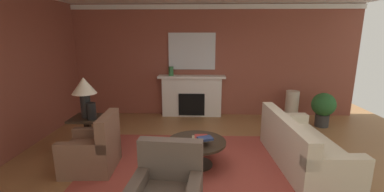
% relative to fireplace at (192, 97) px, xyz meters
% --- Properties ---
extents(ground_plane, '(9.43, 9.43, 0.00)m').
position_rel_fireplace_xyz_m(ground_plane, '(0.46, -2.95, -0.53)').
color(ground_plane, olive).
extents(wall_fireplace, '(7.85, 0.12, 2.97)m').
position_rel_fireplace_xyz_m(wall_fireplace, '(0.46, 0.21, 0.95)').
color(wall_fireplace, brown).
rests_on(wall_fireplace, ground_plane).
extents(crown_moulding, '(7.85, 0.08, 0.12)m').
position_rel_fireplace_xyz_m(crown_moulding, '(0.46, 0.13, 2.36)').
color(crown_moulding, white).
extents(area_rug, '(3.76, 2.66, 0.01)m').
position_rel_fireplace_xyz_m(area_rug, '(0.18, -2.83, -0.53)').
color(area_rug, '#993D33').
rests_on(area_rug, ground_plane).
extents(fireplace, '(1.80, 0.35, 1.12)m').
position_rel_fireplace_xyz_m(fireplace, '(0.00, 0.00, 0.00)').
color(fireplace, white).
rests_on(fireplace, ground_plane).
extents(mantel_mirror, '(1.25, 0.04, 0.97)m').
position_rel_fireplace_xyz_m(mantel_mirror, '(0.00, 0.12, 1.22)').
color(mantel_mirror, silver).
extents(sofa, '(1.01, 2.14, 0.85)m').
position_rel_fireplace_xyz_m(sofa, '(1.97, -2.74, -0.24)').
color(sofa, beige).
rests_on(sofa, ground_plane).
extents(armchair_near_window, '(0.83, 0.83, 0.95)m').
position_rel_fireplace_xyz_m(armchair_near_window, '(-1.53, -3.01, -0.23)').
color(armchair_near_window, brown).
rests_on(armchair_near_window, ground_plane).
extents(coffee_table, '(1.00, 1.00, 0.45)m').
position_rel_fireplace_xyz_m(coffee_table, '(0.18, -2.83, -0.20)').
color(coffee_table, '#2D2319').
rests_on(coffee_table, ground_plane).
extents(side_table, '(0.56, 0.56, 0.70)m').
position_rel_fireplace_xyz_m(side_table, '(-1.87, -2.38, -0.13)').
color(side_table, '#2D2319').
rests_on(side_table, ground_plane).
extents(table_lamp, '(0.44, 0.44, 0.75)m').
position_rel_fireplace_xyz_m(table_lamp, '(-1.87, -2.38, 0.69)').
color(table_lamp, black).
rests_on(table_lamp, side_table).
extents(vase_tall_corner, '(0.33, 0.33, 0.78)m').
position_rel_fireplace_xyz_m(vase_tall_corner, '(2.61, -0.30, -0.14)').
color(vase_tall_corner, beige).
rests_on(vase_tall_corner, ground_plane).
extents(vase_on_side_table, '(0.17, 0.17, 0.31)m').
position_rel_fireplace_xyz_m(vase_on_side_table, '(-1.72, -2.50, 0.32)').
color(vase_on_side_table, black).
rests_on(vase_on_side_table, side_table).
extents(vase_mantel_left, '(0.13, 0.13, 0.24)m').
position_rel_fireplace_xyz_m(vase_mantel_left, '(-0.55, -0.05, 0.71)').
color(vase_mantel_left, '#33703D').
rests_on(vase_mantel_left, fireplace).
extents(book_red_cover, '(0.26, 0.19, 0.06)m').
position_rel_fireplace_xyz_m(book_red_cover, '(0.23, -2.80, -0.06)').
color(book_red_cover, tan).
rests_on(book_red_cover, coffee_table).
extents(book_art_folio, '(0.23, 0.20, 0.04)m').
position_rel_fireplace_xyz_m(book_art_folio, '(0.26, -2.84, -0.01)').
color(book_art_folio, maroon).
rests_on(book_art_folio, coffee_table).
extents(book_small_novel, '(0.28, 0.24, 0.04)m').
position_rel_fireplace_xyz_m(book_small_novel, '(0.32, -2.99, 0.03)').
color(book_small_novel, navy).
rests_on(book_small_novel, coffee_table).
extents(potted_plant, '(0.56, 0.56, 0.83)m').
position_rel_fireplace_xyz_m(potted_plant, '(3.21, -0.75, -0.04)').
color(potted_plant, '#333333').
rests_on(potted_plant, ground_plane).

